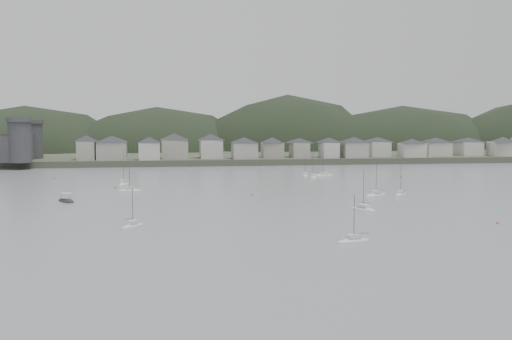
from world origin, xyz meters
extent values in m
plane|color=slate|center=(0.00, 0.00, 0.00)|extent=(900.00, 900.00, 0.00)
cube|color=#383D2D|center=(0.00, 295.00, 1.50)|extent=(900.00, 250.00, 3.00)
ellipsoid|color=black|center=(-110.87, 271.94, -10.14)|extent=(138.98, 92.48, 81.13)
ellipsoid|color=black|center=(-32.30, 272.87, -9.97)|extent=(132.08, 90.41, 79.74)
ellipsoid|color=black|center=(50.65, 272.93, -12.68)|extent=(133.88, 88.37, 101.41)
ellipsoid|color=black|center=(125.95, 267.91, -10.32)|extent=(165.81, 81.78, 82.55)
cylinder|color=#353537|center=(-92.00, 166.00, 12.00)|extent=(10.00, 10.00, 18.00)
cylinder|color=#353537|center=(-92.00, 194.00, 11.50)|extent=(10.00, 10.00, 17.00)
cube|color=#353537|center=(-92.00, 180.00, 9.00)|extent=(3.50, 30.00, 12.00)
cube|color=gray|center=(-65.00, 181.96, 7.29)|extent=(8.34, 12.91, 8.59)
pyramid|color=#28282D|center=(-65.00, 181.96, 13.09)|extent=(15.78, 15.78, 3.01)
cube|color=gray|center=(-53.32, 181.32, 7.18)|extent=(13.68, 13.35, 8.36)
pyramid|color=#28282D|center=(-53.32, 181.32, 12.82)|extent=(20.07, 20.07, 2.93)
cube|color=#ADAAA2|center=(-35.57, 176.02, 7.04)|extent=(9.78, 10.20, 8.08)
pyramid|color=#28282D|center=(-35.57, 176.02, 12.49)|extent=(14.83, 14.83, 2.83)
cube|color=gray|center=(-23.51, 185.65, 7.55)|extent=(12.59, 13.33, 9.09)
pyramid|color=#28282D|center=(-23.51, 185.65, 13.68)|extent=(19.24, 19.24, 3.18)
cube|color=#ADAAA2|center=(-5.75, 184.10, 7.43)|extent=(10.74, 12.17, 8.87)
pyramid|color=#28282D|center=(-5.75, 184.10, 13.42)|extent=(17.01, 17.01, 3.10)
cube|color=gray|center=(9.92, 177.53, 6.85)|extent=(11.63, 12.09, 7.69)
pyramid|color=#28282D|center=(9.92, 177.53, 12.04)|extent=(17.61, 17.61, 2.69)
cube|color=gray|center=(25.25, 186.19, 6.72)|extent=(10.37, 9.35, 7.44)
pyramid|color=#28282D|center=(25.25, 186.19, 11.74)|extent=(14.65, 14.65, 2.60)
cube|color=gray|center=(38.63, 183.79, 6.61)|extent=(8.24, 12.20, 7.22)
pyramid|color=#28282D|center=(38.63, 183.79, 11.48)|extent=(15.17, 15.17, 2.53)
cube|color=#ADAAA2|center=(52.50, 178.55, 6.73)|extent=(8.06, 10.91, 7.46)
pyramid|color=#28282D|center=(52.50, 178.55, 11.77)|extent=(14.08, 14.08, 2.61)
cube|color=gray|center=(64.81, 177.06, 6.83)|extent=(11.73, 11.78, 7.66)
pyramid|color=#28282D|center=(64.81, 177.06, 12.00)|extent=(17.46, 17.46, 2.68)
cube|color=#ADAAA2|center=(80.64, 186.91, 6.67)|extent=(10.19, 13.02, 7.33)
pyramid|color=#28282D|center=(80.64, 186.91, 11.62)|extent=(17.23, 17.23, 2.57)
cube|color=#ADAAA2|center=(95.55, 178.06, 6.44)|extent=(11.70, 9.81, 6.88)
pyramid|color=#28282D|center=(95.55, 178.06, 11.08)|extent=(15.97, 15.97, 2.41)
cube|color=#ADAAA2|center=(112.40, 186.91, 6.50)|extent=(12.83, 12.48, 7.00)
pyramid|color=#28282D|center=(112.40, 186.91, 11.22)|extent=(18.79, 18.79, 2.45)
cube|color=#ADAAA2|center=(130.73, 187.42, 6.48)|extent=(11.07, 13.50, 6.97)
pyramid|color=#28282D|center=(130.73, 187.42, 11.19)|extent=(18.25, 18.25, 2.44)
cube|color=#ADAAA2|center=(146.02, 179.72, 6.67)|extent=(13.75, 9.12, 7.34)
pyramid|color=#28282D|center=(146.02, 179.72, 11.62)|extent=(16.97, 16.97, 2.57)
ellipsoid|color=silver|center=(39.84, 50.80, 0.05)|extent=(6.45, 6.83, 1.43)
cube|color=silver|center=(39.84, 50.80, 1.06)|extent=(2.83, 2.90, 0.70)
cylinder|color=#3F3F42|center=(39.84, 50.80, 4.65)|extent=(0.12, 0.12, 8.91)
cylinder|color=#3F3F42|center=(40.70, 49.84, 1.61)|extent=(2.21, 2.45, 0.10)
ellipsoid|color=silver|center=(-43.22, 93.24, 0.05)|extent=(4.53, 10.08, 1.94)
cube|color=silver|center=(-43.22, 93.24, 1.32)|extent=(2.62, 3.69, 0.70)
cylinder|color=#3F3F42|center=(-43.22, 93.24, 6.28)|extent=(0.12, 0.12, 12.15)
cylinder|color=#3F3F42|center=(-42.96, 91.51, 1.87)|extent=(0.75, 4.34, 0.10)
ellipsoid|color=silver|center=(32.01, 50.24, 0.05)|extent=(8.84, 7.05, 1.74)
cube|color=silver|center=(32.01, 50.24, 1.22)|extent=(3.60, 3.26, 0.70)
cylinder|color=#3F3F42|center=(32.01, 50.24, 5.64)|extent=(0.12, 0.12, 10.89)
cylinder|color=#3F3F42|center=(33.33, 49.39, 1.77)|extent=(3.36, 2.20, 0.10)
ellipsoid|color=silver|center=(26.89, 107.16, 0.05)|extent=(3.61, 8.80, 1.71)
cube|color=silver|center=(26.89, 107.16, 1.21)|extent=(2.18, 3.18, 0.70)
cylinder|color=#3F3F42|center=(26.89, 107.16, 5.55)|extent=(0.12, 0.12, 10.71)
cylinder|color=#3F3F42|center=(26.73, 108.70, 1.76)|extent=(0.50, 3.84, 0.10)
ellipsoid|color=silver|center=(33.18, 115.05, 0.05)|extent=(8.26, 3.49, 1.60)
cube|color=silver|center=(33.18, 115.05, 1.15)|extent=(2.99, 2.08, 0.70)
cylinder|color=#3F3F42|center=(33.18, 115.05, 5.21)|extent=(0.12, 0.12, 10.02)
cylinder|color=#3F3F42|center=(31.74, 115.22, 1.70)|extent=(3.59, 0.52, 0.10)
ellipsoid|color=silver|center=(25.83, 115.48, 0.05)|extent=(3.80, 7.35, 1.40)
cube|color=silver|center=(25.83, 115.48, 1.05)|extent=(2.07, 2.75, 0.70)
cylinder|color=#3F3F42|center=(25.83, 115.48, 4.59)|extent=(0.12, 0.12, 8.78)
cylinder|color=#3F3F42|center=(25.54, 116.71, 1.60)|extent=(0.82, 3.10, 0.10)
ellipsoid|color=silver|center=(-36.72, 6.89, 0.05)|extent=(5.79, 6.73, 1.36)
cube|color=silver|center=(-36.72, 6.89, 1.03)|extent=(2.61, 2.79, 0.70)
cylinder|color=#3F3F42|center=(-36.72, 6.89, 4.44)|extent=(0.12, 0.12, 8.47)
cylinder|color=#3F3F42|center=(-37.45, 7.87, 1.58)|extent=(1.90, 2.51, 0.10)
ellipsoid|color=silver|center=(4.53, -15.96, 0.05)|extent=(7.26, 3.86, 1.39)
cube|color=silver|center=(4.53, -15.96, 1.04)|extent=(2.73, 2.08, 0.70)
cylinder|color=#3F3F42|center=(4.53, -15.96, 4.53)|extent=(0.12, 0.12, 8.66)
cylinder|color=#3F3F42|center=(5.74, -16.26, 1.59)|extent=(3.05, 0.87, 0.10)
ellipsoid|color=silver|center=(19.07, 22.71, 0.05)|extent=(6.43, 8.23, 1.61)
cube|color=silver|center=(19.07, 22.71, 1.16)|extent=(2.99, 3.34, 0.70)
cylinder|color=#3F3F42|center=(19.07, 22.71, 5.24)|extent=(0.12, 0.12, 10.09)
cylinder|color=#3F3F42|center=(19.83, 23.95, 1.71)|extent=(1.99, 3.14, 0.10)
ellipsoid|color=silver|center=(-40.29, 73.31, 0.05)|extent=(7.38, 2.82, 1.45)
cube|color=silver|center=(-40.29, 73.31, 1.07)|extent=(2.64, 1.77, 0.70)
cylinder|color=#3F3F42|center=(-40.29, 73.31, 4.72)|extent=(0.12, 0.12, 9.04)
cylinder|color=#3F3F42|center=(-41.59, 73.41, 1.62)|extent=(3.25, 0.33, 0.10)
ellipsoid|color=black|center=(-56.47, 50.80, 0.05)|extent=(6.72, 9.04, 1.89)
cube|color=silver|center=(-56.47, 50.80, 1.64)|extent=(3.32, 3.40, 1.40)
cylinder|color=#3F3F42|center=(-56.47, 50.80, 2.54)|extent=(0.10, 0.10, 1.20)
sphere|color=#BA653E|center=(-70.29, 117.76, 0.15)|extent=(0.70, 0.70, 0.70)
sphere|color=#BA653E|center=(61.58, 106.50, 0.15)|extent=(0.70, 0.70, 0.70)
sphere|color=#BA653E|center=(-45.39, 83.15, 0.15)|extent=(0.70, 0.70, 0.70)
sphere|color=#BA653E|center=(-3.85, 56.46, 0.15)|extent=(0.70, 0.70, 0.70)
sphere|color=#BA653E|center=(41.72, -0.86, 0.15)|extent=(0.70, 0.70, 0.70)
camera|label=1|loc=(-31.01, -128.59, 23.08)|focal=44.72mm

